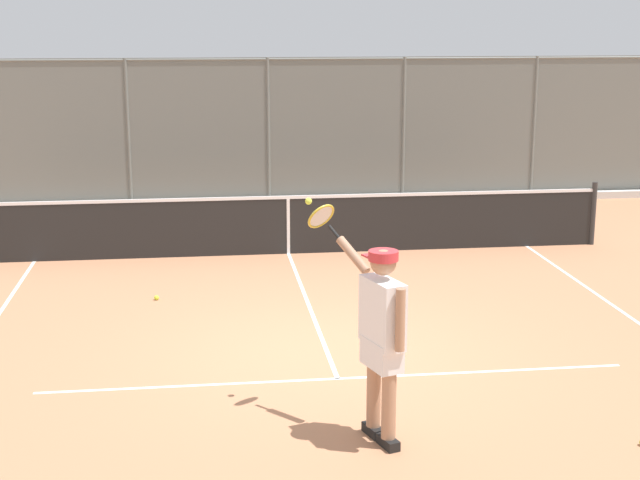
{
  "coord_description": "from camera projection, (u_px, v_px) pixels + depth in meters",
  "views": [
    {
      "loc": [
        1.37,
        10.16,
        3.72
      ],
      "look_at": [
        -0.07,
        -1.09,
        1.05
      ],
      "focal_mm": 52.65,
      "sensor_mm": 36.0,
      "label": 1
    }
  ],
  "objects": [
    {
      "name": "tennis_player",
      "position": [
        381.0,
        329.0,
        8.26
      ],
      "size": [
        0.79,
        1.32,
        2.08
      ],
      "rotation": [
        0.0,
        0.0,
        -1.26
      ],
      "color": "black",
      "rests_on": "ground"
    },
    {
      "name": "court_line_markings",
      "position": [
        341.0,
        388.0,
        9.69
      ],
      "size": [
        8.11,
        10.07,
        0.01
      ],
      "color": "white",
      "rests_on": "ground"
    },
    {
      "name": "fence_backdrop",
      "position": [
        266.0,
        137.0,
        19.65
      ],
      "size": [
        19.77,
        1.37,
        2.99
      ],
      "color": "slate",
      "rests_on": "ground"
    },
    {
      "name": "ground_plane",
      "position": [
        326.0,
        350.0,
        10.83
      ],
      "size": [
        60.0,
        60.0,
        0.0
      ],
      "primitive_type": "plane",
      "color": "#B27551"
    },
    {
      "name": "tennis_ball_by_sideline",
      "position": [
        157.0,
        298.0,
        12.75
      ],
      "size": [
        0.07,
        0.07,
        0.07
      ],
      "primitive_type": "sphere",
      "color": "#CCDB33",
      "rests_on": "ground"
    },
    {
      "name": "tennis_net",
      "position": [
        288.0,
        224.0,
        15.17
      ],
      "size": [
        10.43,
        0.09,
        1.07
      ],
      "color": "#2D2D2D",
      "rests_on": "ground"
    }
  ]
}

